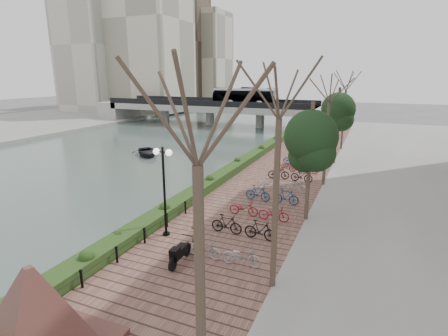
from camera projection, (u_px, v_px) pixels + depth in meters
The scene contains 14 objects.
ground at pixel (76, 278), 14.82m from camera, with size 220.00×220.00×0.00m, color #59595B.
river_water at pixel (140, 145), 42.72m from camera, with size 30.00×130.00×0.02m, color #455652.
promenade at pixel (276, 176), 28.79m from camera, with size 8.00×75.00×0.50m, color brown.
hedge at pixel (247, 159), 32.16m from camera, with size 1.10×56.00×0.60m, color #1D3312.
chain_fence at pixel (131, 245), 15.85m from camera, with size 0.10×14.10×0.70m.
granite_monument at pixel (35, 313), 9.64m from camera, with size 5.22×5.22×2.88m.
lamppost at pixel (163, 172), 16.84m from camera, with size 1.02×0.32×4.53m.
motorcycle at pixel (180, 252), 14.91m from camera, with size 0.51×1.63×1.02m, color black, non-canonical shape.
pedestrian at pixel (196, 234), 15.97m from camera, with size 0.57×0.38×1.57m, color brown.
bicycle_parking at pixel (276, 190), 23.04m from camera, with size 2.40×19.89×1.00m.
street_trees at pixel (319, 151), 22.11m from camera, with size 3.20×37.12×6.80m.
bridge at pixel (217, 105), 59.13m from camera, with size 36.00×10.77×6.50m.
boat at pixel (147, 152), 37.10m from camera, with size 2.86×4.01×0.83m, color black.
far_buildings at pixel (147, 42), 85.05m from camera, with size 35.00×38.00×38.00m.
Camera 1 is at (10.92, -9.60, 8.32)m, focal length 28.00 mm.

